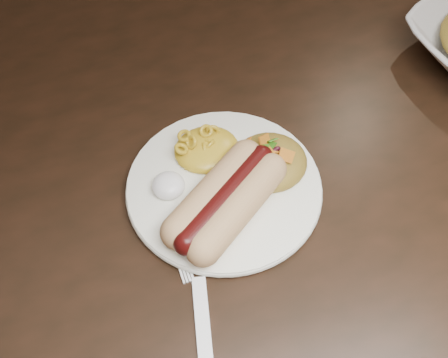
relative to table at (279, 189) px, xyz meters
name	(u,v)px	position (x,y,z in m)	size (l,w,h in m)	color
floor	(256,338)	(0.00, 0.00, -0.66)	(4.00, 4.00, 0.00)	#513B1A
table	(279,189)	(0.00, 0.00, 0.00)	(1.60, 0.90, 0.75)	black
plate	(224,187)	(-0.10, -0.03, 0.10)	(0.23, 0.23, 0.01)	white
hotdog	(226,199)	(-0.11, -0.07, 0.13)	(0.13, 0.14, 0.04)	tan
mac_and_cheese	(206,143)	(-0.10, 0.02, 0.12)	(0.08, 0.07, 0.03)	gold
sour_cream	(168,184)	(-0.16, -0.02, 0.12)	(0.04, 0.04, 0.02)	white
taco_salad	(270,157)	(-0.03, -0.03, 0.12)	(0.09, 0.09, 0.04)	#BB6622
fork	(202,322)	(-0.17, -0.18, 0.09)	(0.02, 0.16, 0.00)	white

